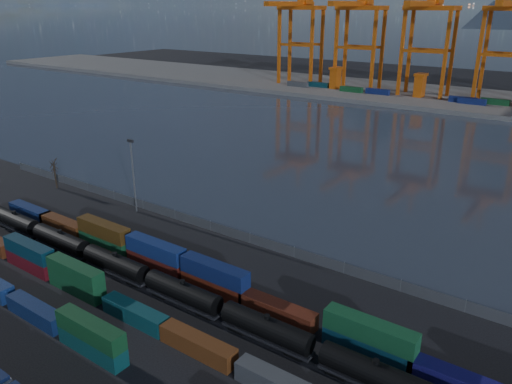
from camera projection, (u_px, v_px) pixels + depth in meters
The scene contains 13 objects.
ground at pixel (141, 310), 75.37m from camera, with size 700.00×700.00×0.00m, color black.
harbor_water at pixel (396, 154), 155.35m from camera, with size 700.00×700.00×0.00m, color #2D3441.
far_quay at pixel (478, 101), 234.99m from camera, with size 700.00×70.00×2.00m, color #514F4C.
container_row_south at pixel (20, 299), 74.75m from camera, with size 139.81×2.36×5.03m.
container_row_mid at pixel (141, 314), 71.48m from camera, with size 128.94×2.39×5.10m.
container_row_north at pixel (247, 294), 75.56m from camera, with size 128.00×2.52×5.38m.
tanker_string at pixel (222, 310), 71.73m from camera, with size 122.59×3.03×4.33m.
waterfront_fence at pixel (250, 238), 96.35m from camera, with size 160.12×0.12×2.20m.
bare_tree at pixel (55, 173), 124.56m from camera, with size 2.02×1.99×7.90m.
yard_light_mast at pixel (133, 172), 108.27m from camera, with size 1.60×0.40×16.60m.
gantry_cranes at pixel (469, 20), 221.28m from camera, with size 198.48×45.08×61.04m.
quay_containers at pixel (446, 98), 229.10m from camera, with size 172.58×10.99×2.60m.
straddle_carriers at pixel (469, 89), 226.35m from camera, with size 140.00×7.00×11.10m.
Camera 1 is at (51.62, -42.16, 43.19)m, focal length 35.00 mm.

